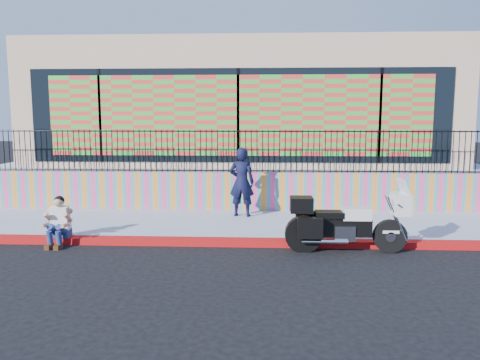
{
  "coord_description": "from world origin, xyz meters",
  "views": [
    {
      "loc": [
        0.75,
        -9.98,
        2.79
      ],
      "look_at": [
        0.2,
        1.2,
        1.3
      ],
      "focal_mm": 35.0,
      "sensor_mm": 36.0,
      "label": 1
    }
  ],
  "objects": [
    {
      "name": "storefront_building",
      "position": [
        0.0,
        8.13,
        3.25
      ],
      "size": [
        14.0,
        8.06,
        4.0
      ],
      "color": "tan",
      "rests_on": "elevated_platform"
    },
    {
      "name": "ground",
      "position": [
        0.0,
        0.0,
        0.0
      ],
      "size": [
        90.0,
        90.0,
        0.0
      ],
      "primitive_type": "plane",
      "color": "black",
      "rests_on": "ground"
    },
    {
      "name": "metal_fence",
      "position": [
        0.0,
        3.25,
        1.85
      ],
      "size": [
        15.8,
        0.04,
        1.2
      ],
      "primitive_type": null,
      "color": "black",
      "rests_on": "mural_wall"
    },
    {
      "name": "elevated_platform",
      "position": [
        0.0,
        8.35,
        0.62
      ],
      "size": [
        16.0,
        10.0,
        1.25
      ],
      "primitive_type": "cube",
      "color": "#979FB5",
      "rests_on": "ground"
    },
    {
      "name": "police_motorcycle",
      "position": [
        2.46,
        -0.37,
        0.65
      ],
      "size": [
        2.48,
        0.82,
        1.55
      ],
      "color": "black",
      "rests_on": "ground"
    },
    {
      "name": "seated_man",
      "position": [
        -3.72,
        -0.21,
        0.45
      ],
      "size": [
        0.54,
        0.71,
        1.06
      ],
      "color": "navy",
      "rests_on": "ground"
    },
    {
      "name": "red_curb",
      "position": [
        0.0,
        0.0,
        0.07
      ],
      "size": [
        16.0,
        0.3,
        0.15
      ],
      "primitive_type": "cube",
      "color": "#A70B10",
      "rests_on": "ground"
    },
    {
      "name": "sidewalk",
      "position": [
        0.0,
        1.65,
        0.07
      ],
      "size": [
        16.0,
        3.0,
        0.15
      ],
      "primitive_type": "cube",
      "color": "#979FB5",
      "rests_on": "ground"
    },
    {
      "name": "police_officer",
      "position": [
        0.19,
        2.42,
        1.08
      ],
      "size": [
        0.73,
        0.54,
        1.86
      ],
      "primitive_type": "imported",
      "rotation": [
        0.0,
        0.0,
        3.0
      ],
      "color": "black",
      "rests_on": "sidewalk"
    },
    {
      "name": "mural_wall",
      "position": [
        0.0,
        3.25,
        0.7
      ],
      "size": [
        16.0,
        0.2,
        1.1
      ],
      "primitive_type": "cube",
      "color": "#FA4185",
      "rests_on": "sidewalk"
    }
  ]
}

